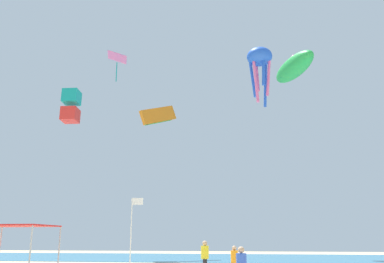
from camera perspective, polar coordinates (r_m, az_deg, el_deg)
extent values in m
cube|color=teal|center=(48.45, 5.92, -16.89)|extent=(110.00, 23.36, 0.03)
cylinder|color=#B2B2B7|center=(20.07, -21.45, -15.58)|extent=(0.07, 0.07, 2.56)
cylinder|color=#B2B2B7|center=(22.35, -17.89, -15.68)|extent=(0.07, 0.07, 2.56)
cube|color=red|center=(22.03, -23.06, -11.85)|extent=(3.34, 2.68, 0.06)
cylinder|color=orange|center=(23.18, 5.87, -16.77)|extent=(0.39, 0.39, 0.64)
sphere|color=tan|center=(23.16, 5.84, -15.68)|extent=(0.24, 0.24, 0.24)
cylinder|color=blue|center=(16.53, 6.82, -17.47)|extent=(0.40, 0.40, 0.66)
sphere|color=tan|center=(16.51, 6.77, -15.89)|extent=(0.25, 0.25, 0.25)
cylinder|color=yellow|center=(24.96, 1.78, -16.30)|extent=(0.45, 0.45, 0.74)
sphere|color=tan|center=(24.95, 1.77, -15.13)|extent=(0.28, 0.28, 0.28)
cylinder|color=silver|center=(21.51, -8.44, -14.35)|extent=(0.06, 0.06, 4.00)
cube|color=white|center=(21.50, -7.47, -9.52)|extent=(0.55, 0.02, 0.35)
cube|color=pink|center=(52.42, -10.27, 10.04)|extent=(2.96, 3.00, 0.67)
cylinder|color=teal|center=(51.65, -10.36, 8.07)|extent=(0.14, 0.14, 2.50)
cube|color=orange|center=(48.02, -4.66, 2.28)|extent=(3.28, 5.04, 3.46)
cube|color=green|center=(47.81, -4.68, 1.41)|extent=(2.29, 3.86, 1.91)
cube|color=teal|center=(39.25, -16.26, 4.57)|extent=(1.51, 1.56, 1.29)
cube|color=red|center=(38.74, -16.44, 2.20)|extent=(1.51, 1.56, 1.29)
ellipsoid|color=blue|center=(39.02, 9.29, 10.13)|extent=(3.04, 3.04, 1.67)
cylinder|color=blue|center=(37.71, 9.82, 8.08)|extent=(0.36, 0.49, 2.59)
cylinder|color=pink|center=(38.10, 10.48, 7.25)|extent=(0.59, 0.29, 3.35)
cylinder|color=blue|center=(38.55, 10.08, 6.34)|extent=(0.50, 0.59, 4.12)
cylinder|color=pink|center=(38.90, 8.99, 7.32)|extent=(0.36, 0.49, 2.59)
cylinder|color=blue|center=(38.24, 8.37, 7.07)|extent=(0.59, 0.29, 3.35)
cylinder|color=pink|center=(37.49, 8.79, 6.91)|extent=(0.50, 0.59, 4.12)
ellipsoid|color=green|center=(49.87, 13.87, 8.57)|extent=(5.54, 8.34, 2.50)
cone|color=pink|center=(50.37, 13.78, 9.88)|extent=(1.60, 1.57, 0.92)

